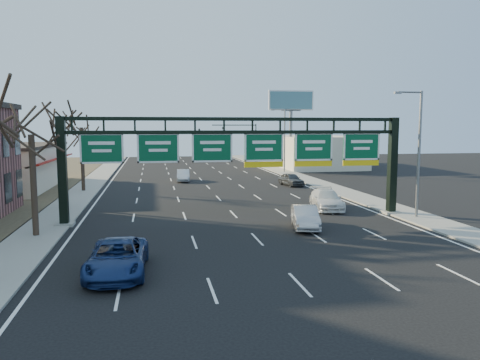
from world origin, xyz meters
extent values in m
plane|color=black|center=(0.00, 0.00, 0.00)|extent=(160.00, 160.00, 0.00)
cube|color=gray|center=(-12.80, 20.00, 0.06)|extent=(3.00, 120.00, 0.12)
cube|color=gray|center=(12.80, 20.00, 0.06)|extent=(3.00, 120.00, 0.12)
cube|color=white|center=(0.00, 20.00, 0.01)|extent=(21.60, 120.00, 0.01)
cube|color=black|center=(-11.70, 8.00, 3.60)|extent=(0.55, 0.55, 7.20)
cube|color=gray|center=(-11.70, 8.00, 0.10)|extent=(1.20, 1.20, 0.20)
cube|color=black|center=(11.70, 8.00, 3.60)|extent=(0.55, 0.55, 7.20)
cube|color=gray|center=(11.70, 8.00, 0.10)|extent=(1.20, 1.20, 0.20)
cube|color=black|center=(0.00, 8.00, 7.05)|extent=(23.40, 0.25, 0.25)
cube|color=black|center=(0.00, 8.00, 6.15)|extent=(23.40, 0.25, 0.25)
cube|color=#054B2B|center=(-9.17, 8.00, 5.10)|extent=(2.80, 0.10, 2.00)
cube|color=#054B2B|center=(-5.50, 8.00, 5.10)|extent=(2.80, 0.10, 2.00)
cube|color=#054B2B|center=(-1.83, 8.00, 5.10)|extent=(2.80, 0.10, 2.00)
cube|color=#054B2B|center=(1.83, 8.00, 5.10)|extent=(2.80, 0.10, 2.00)
cube|color=yellow|center=(1.83, 8.00, 3.88)|extent=(2.80, 0.10, 0.40)
cube|color=#054B2B|center=(5.50, 8.00, 5.10)|extent=(2.80, 0.10, 2.00)
cube|color=yellow|center=(5.50, 8.00, 3.88)|extent=(2.80, 0.10, 0.40)
cube|color=#054B2B|center=(9.17, 8.00, 5.10)|extent=(2.80, 0.10, 2.00)
cube|color=yellow|center=(9.17, 8.00, 3.88)|extent=(2.80, 0.10, 0.40)
cube|color=beige|center=(-21.50, 29.00, 2.20)|extent=(10.00, 18.00, 4.40)
cube|color=#332B26|center=(-21.50, 29.00, 4.55)|extent=(10.40, 18.40, 0.30)
cube|color=maroon|center=(-16.40, 29.00, 3.00)|extent=(1.20, 18.00, 0.40)
cube|color=beige|center=(20.00, 50.00, 2.50)|extent=(12.00, 20.00, 5.00)
cylinder|color=#30241B|center=(-12.80, 5.00, 3.16)|extent=(0.36, 0.36, 6.08)
cylinder|color=#30241B|center=(-12.80, 15.00, 3.54)|extent=(0.36, 0.36, 6.84)
cylinder|color=#30241B|center=(-12.80, 25.00, 3.35)|extent=(0.36, 0.36, 6.46)
cylinder|color=slate|center=(12.60, 6.00, 4.62)|extent=(0.20, 0.20, 9.00)
cylinder|color=slate|center=(11.70, 6.00, 9.02)|extent=(1.80, 0.12, 0.12)
cube|color=slate|center=(10.80, 6.00, 8.97)|extent=(0.50, 0.22, 0.15)
cylinder|color=slate|center=(12.60, 40.00, 4.62)|extent=(0.20, 0.20, 9.00)
cylinder|color=slate|center=(11.70, 40.00, 9.02)|extent=(1.80, 0.12, 0.12)
cube|color=slate|center=(10.80, 40.00, 8.97)|extent=(0.50, 0.22, 0.15)
cylinder|color=slate|center=(15.00, 45.00, 4.50)|extent=(0.50, 0.50, 9.00)
cube|color=slate|center=(15.00, 45.00, 9.00)|extent=(3.00, 0.30, 0.20)
cube|color=white|center=(15.00, 45.00, 10.50)|extent=(7.00, 0.30, 3.00)
cube|color=teal|center=(15.00, 44.80, 10.50)|extent=(6.60, 0.05, 2.60)
cylinder|color=black|center=(11.80, 55.00, 3.50)|extent=(0.18, 0.18, 7.00)
cylinder|color=black|center=(8.00, 55.00, 6.80)|extent=(7.60, 0.14, 0.14)
imported|color=black|center=(6.00, 55.00, 6.00)|extent=(0.20, 0.20, 1.00)
imported|color=black|center=(2.00, 55.00, 6.00)|extent=(0.54, 0.54, 1.62)
imported|color=navy|center=(-7.53, -3.17, 0.75)|extent=(2.73, 5.52, 1.51)
imported|color=#A3A4A8|center=(3.73, 4.38, 0.72)|extent=(2.39, 4.57, 1.43)
imported|color=white|center=(7.68, 10.86, 0.76)|extent=(3.00, 5.55, 1.53)
imported|color=#3E4043|center=(9.28, 25.74, 0.70)|extent=(2.28, 4.31, 1.40)
imported|color=silver|center=(-2.27, 32.13, 0.69)|extent=(1.73, 4.29, 1.38)
camera|label=1|loc=(-5.93, -24.02, 6.52)|focal=35.00mm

